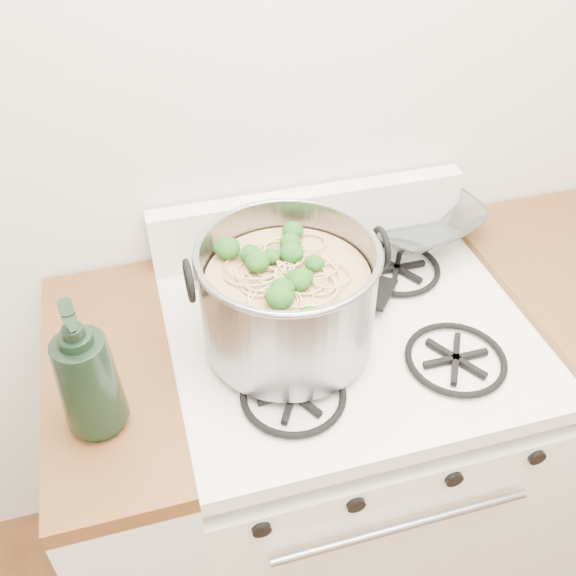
# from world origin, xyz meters

# --- Properties ---
(gas_range) EXTENTS (0.76, 0.66, 0.92)m
(gas_range) POSITION_xyz_m (0.00, 1.26, 0.44)
(gas_range) COLOR white
(gas_range) RESTS_ON ground
(counter_left) EXTENTS (0.25, 0.65, 0.92)m
(counter_left) POSITION_xyz_m (-0.51, 1.26, 0.46)
(counter_left) COLOR silver
(counter_left) RESTS_ON ground
(stock_pot) EXTENTS (0.38, 0.35, 0.24)m
(stock_pot) POSITION_xyz_m (-0.14, 1.25, 1.03)
(stock_pot) COLOR gray
(stock_pot) RESTS_ON gas_range
(spatula) EXTENTS (0.42, 0.42, 0.02)m
(spatula) POSITION_xyz_m (0.07, 1.34, 0.94)
(spatula) COLOR black
(spatula) RESTS_ON gas_range
(glass_bowl) EXTENTS (0.16, 0.16, 0.03)m
(glass_bowl) POSITION_xyz_m (0.25, 1.53, 0.94)
(glass_bowl) COLOR white
(glass_bowl) RESTS_ON gas_range
(bottle) EXTENTS (0.13, 0.13, 0.28)m
(bottle) POSITION_xyz_m (-0.52, 1.14, 1.06)
(bottle) COLOR black
(bottle) RESTS_ON counter_left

